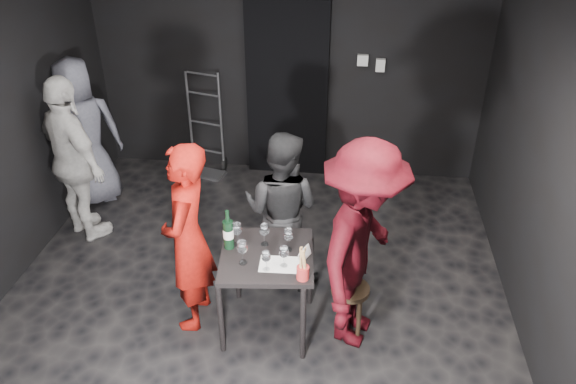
# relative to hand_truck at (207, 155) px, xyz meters

# --- Properties ---
(floor) EXTENTS (4.50, 5.00, 0.02)m
(floor) POSITION_rel_hand_truck_xyz_m (0.98, -2.28, -0.23)
(floor) COLOR black
(floor) RESTS_ON ground
(wall_back) EXTENTS (4.50, 0.04, 2.70)m
(wall_back) POSITION_rel_hand_truck_xyz_m (0.98, 0.22, 1.12)
(wall_back) COLOR black
(wall_back) RESTS_ON ground
(wall_right) EXTENTS (0.04, 5.00, 2.70)m
(wall_right) POSITION_rel_hand_truck_xyz_m (3.23, -2.28, 1.12)
(wall_right) COLOR black
(wall_right) RESTS_ON ground
(doorway) EXTENTS (0.95, 0.10, 2.10)m
(doorway) POSITION_rel_hand_truck_xyz_m (0.98, 0.16, 0.82)
(doorway) COLOR black
(doorway) RESTS_ON ground
(wallbox_upper) EXTENTS (0.12, 0.06, 0.12)m
(wallbox_upper) POSITION_rel_hand_truck_xyz_m (1.83, 0.17, 1.22)
(wallbox_upper) COLOR #B7B7B2
(wallbox_upper) RESTS_ON wall_back
(wallbox_lower) EXTENTS (0.10, 0.06, 0.14)m
(wallbox_lower) POSITION_rel_hand_truck_xyz_m (2.03, 0.17, 1.17)
(wallbox_lower) COLOR #B7B7B2
(wallbox_lower) RESTS_ON wall_back
(hand_truck) EXTENTS (0.43, 0.35, 1.28)m
(hand_truck) POSITION_rel_hand_truck_xyz_m (0.00, 0.00, 0.00)
(hand_truck) COLOR #B2B2B7
(hand_truck) RESTS_ON floor
(tasting_table) EXTENTS (0.72, 0.72, 0.75)m
(tasting_table) POSITION_rel_hand_truck_xyz_m (1.15, -2.57, 0.42)
(tasting_table) COLOR black
(tasting_table) RESTS_ON floor
(stool) EXTENTS (0.31, 0.31, 0.47)m
(stool) POSITION_rel_hand_truck_xyz_m (1.82, -2.56, 0.13)
(stool) COLOR black
(stool) RESTS_ON floor
(server_red) EXTENTS (0.45, 0.67, 1.79)m
(server_red) POSITION_rel_hand_truck_xyz_m (0.52, -2.54, 0.67)
(server_red) COLOR #A7130B
(server_red) RESTS_ON floor
(woman_black) EXTENTS (0.78, 0.54, 1.45)m
(woman_black) POSITION_rel_hand_truck_xyz_m (1.18, -1.90, 0.50)
(woman_black) COLOR black
(woman_black) RESTS_ON floor
(man_maroon) EXTENTS (0.98, 1.45, 2.06)m
(man_maroon) POSITION_rel_hand_truck_xyz_m (1.88, -2.57, 0.80)
(man_maroon) COLOR #39060C
(man_maroon) RESTS_ON floor
(bystander_cream) EXTENTS (1.26, 1.12, 1.97)m
(bystander_cream) POSITION_rel_hand_truck_xyz_m (-0.92, -1.47, 0.76)
(bystander_cream) COLOR silver
(bystander_cream) RESTS_ON floor
(bystander_grey) EXTENTS (1.03, 0.88, 1.85)m
(bystander_grey) POSITION_rel_hand_truck_xyz_m (-1.13, -0.81, 0.70)
(bystander_grey) COLOR #585966
(bystander_grey) RESTS_ON floor
(tasting_mat) EXTENTS (0.31, 0.22, 0.00)m
(tasting_mat) POSITION_rel_hand_truck_xyz_m (1.27, -2.68, 0.52)
(tasting_mat) COLOR white
(tasting_mat) RESTS_ON tasting_table
(wine_glass_a) EXTENTS (0.10, 0.10, 0.22)m
(wine_glass_a) POSITION_rel_hand_truck_xyz_m (0.99, -2.69, 0.63)
(wine_glass_a) COLOR white
(wine_glass_a) RESTS_ON tasting_table
(wine_glass_b) EXTENTS (0.09, 0.09, 0.22)m
(wine_glass_b) POSITION_rel_hand_truck_xyz_m (0.90, -2.47, 0.63)
(wine_glass_b) COLOR white
(wine_glass_b) RESTS_ON tasting_table
(wine_glass_c) EXTENTS (0.10, 0.10, 0.21)m
(wine_glass_c) POSITION_rel_hand_truck_xyz_m (1.12, -2.44, 0.63)
(wine_glass_c) COLOR white
(wine_glass_c) RESTS_ON tasting_table
(wine_glass_d) EXTENTS (0.09, 0.09, 0.18)m
(wine_glass_d) POSITION_rel_hand_truck_xyz_m (1.18, -2.76, 0.61)
(wine_glass_d) COLOR white
(wine_glass_d) RESTS_ON tasting_table
(wine_glass_e) EXTENTS (0.08, 0.08, 0.19)m
(wine_glass_e) POSITION_rel_hand_truck_xyz_m (1.30, -2.70, 0.62)
(wine_glass_e) COLOR white
(wine_glass_e) RESTS_ON tasting_table
(wine_glass_f) EXTENTS (0.10, 0.10, 0.21)m
(wine_glass_f) POSITION_rel_hand_truck_xyz_m (1.31, -2.49, 0.63)
(wine_glass_f) COLOR white
(wine_glass_f) RESTS_ON tasting_table
(wine_bottle) EXTENTS (0.08, 0.08, 0.34)m
(wine_bottle) POSITION_rel_hand_truck_xyz_m (0.84, -2.51, 0.65)
(wine_bottle) COLOR black
(wine_bottle) RESTS_ON tasting_table
(breadstick_cup) EXTENTS (0.09, 0.09, 0.29)m
(breadstick_cup) POSITION_rel_hand_truck_xyz_m (1.46, -2.82, 0.65)
(breadstick_cup) COLOR red
(breadstick_cup) RESTS_ON tasting_table
(reserved_card) EXTENTS (0.11, 0.13, 0.09)m
(reserved_card) POSITION_rel_hand_truck_xyz_m (1.43, -2.56, 0.57)
(reserved_card) COLOR white
(reserved_card) RESTS_ON tasting_table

